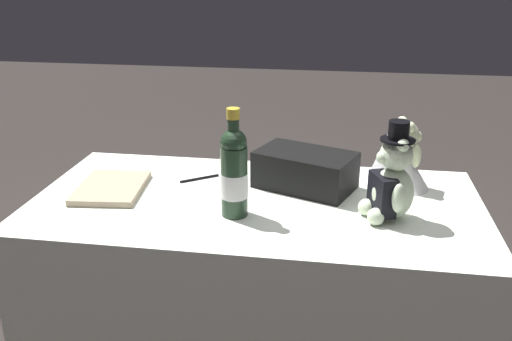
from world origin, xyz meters
TOP-DOWN VIEW (x-y plane):
  - reception_table at (0.00, 0.00)m, footprint 1.41×0.70m
  - teddy_bear_groom at (0.40, -0.07)m, footprint 0.16×0.15m
  - teddy_bear_bride at (0.44, 0.18)m, footprint 0.23×0.20m
  - champagne_bottle at (-0.05, -0.11)m, footprint 0.08×0.08m
  - signing_pen at (-0.22, 0.14)m, footprint 0.12×0.09m
  - gift_case_black at (0.14, 0.13)m, footprint 0.36×0.29m
  - guestbook at (-0.48, 0.00)m, footprint 0.23×0.29m

SIDE VIEW (x-z plane):
  - reception_table at x=0.00m, z-range 0.00..0.73m
  - signing_pen at x=-0.22m, z-range 0.73..0.74m
  - guestbook at x=-0.48m, z-range 0.73..0.75m
  - gift_case_black at x=0.14m, z-range 0.73..0.85m
  - teddy_bear_bride at x=0.44m, z-range 0.71..0.94m
  - teddy_bear_groom at x=0.40m, z-range 0.69..0.99m
  - champagne_bottle at x=-0.05m, z-range 0.70..1.03m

